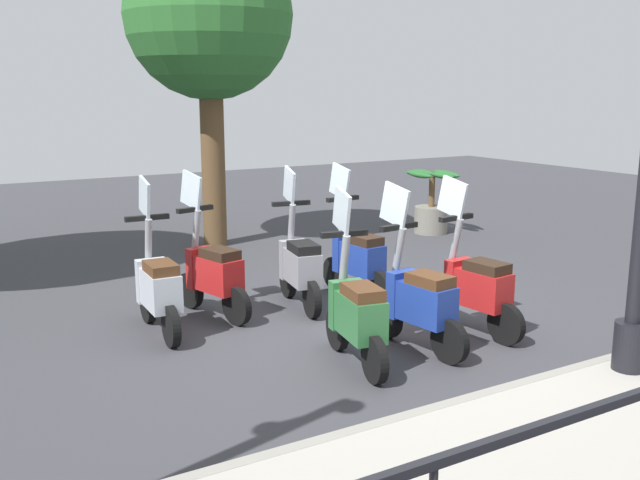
% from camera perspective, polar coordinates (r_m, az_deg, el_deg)
% --- Properties ---
extents(ground_plane, '(28.00, 28.00, 0.00)m').
position_cam_1_polar(ground_plane, '(7.48, 4.11, -6.63)').
color(ground_plane, '#38383D').
extents(promenade_walkway, '(2.20, 20.00, 0.15)m').
position_cam_1_polar(promenade_walkway, '(5.37, 24.25, -14.59)').
color(promenade_walkway, '#A39E93').
rests_on(promenade_walkway, ground_plane).
extents(tree_distant, '(2.48, 2.48, 4.69)m').
position_cam_1_polar(tree_distant, '(11.04, -8.90, 17.16)').
color(tree_distant, brown).
rests_on(tree_distant, ground_plane).
extents(potted_palm, '(1.06, 0.66, 1.05)m').
position_cam_1_polar(potted_palm, '(12.13, 8.90, 2.63)').
color(potted_palm, slate).
rests_on(potted_palm, ground_plane).
extents(scooter_near_0, '(1.23, 0.44, 1.54)m').
position_cam_1_polar(scooter_near_0, '(7.18, 12.26, -3.64)').
color(scooter_near_0, black).
rests_on(scooter_near_0, ground_plane).
extents(scooter_near_1, '(1.23, 0.44, 1.54)m').
position_cam_1_polar(scooter_near_1, '(6.62, 7.84, -4.81)').
color(scooter_near_1, black).
rests_on(scooter_near_1, ground_plane).
extents(scooter_near_2, '(1.22, 0.48, 1.54)m').
position_cam_1_polar(scooter_near_2, '(6.21, 2.88, -5.84)').
color(scooter_near_2, black).
rests_on(scooter_near_2, ground_plane).
extents(scooter_far_0, '(1.23, 0.44, 1.54)m').
position_cam_1_polar(scooter_far_0, '(8.24, 2.95, -1.37)').
color(scooter_far_0, black).
rests_on(scooter_far_0, ground_plane).
extents(scooter_far_1, '(1.23, 0.47, 1.54)m').
position_cam_1_polar(scooter_far_1, '(7.86, -1.66, -2.01)').
color(scooter_far_1, black).
rests_on(scooter_far_1, ground_plane).
extents(scooter_far_2, '(1.21, 0.51, 1.54)m').
position_cam_1_polar(scooter_far_2, '(7.63, -8.61, -2.58)').
color(scooter_far_2, black).
rests_on(scooter_far_2, ground_plane).
extents(scooter_far_3, '(1.23, 0.44, 1.54)m').
position_cam_1_polar(scooter_far_3, '(7.17, -12.85, -3.69)').
color(scooter_far_3, black).
rests_on(scooter_far_3, ground_plane).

